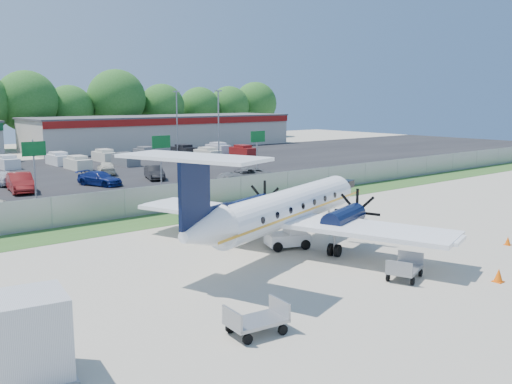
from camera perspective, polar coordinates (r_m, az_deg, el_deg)
ground at (r=31.75m, az=6.90°, el=-5.47°), size 170.00×170.00×0.00m
grass_verge at (r=40.75m, az=-5.35°, el=-2.12°), size 170.00×4.00×0.02m
access_road at (r=46.63m, az=-10.16°, el=-0.76°), size 170.00×8.00×0.02m
parking_lot at (r=65.60m, az=-19.15°, el=1.78°), size 170.00×32.00×0.02m
perimeter_fence at (r=42.21m, az=-6.88°, el=-0.37°), size 120.00×0.06×1.99m
building_east at (r=96.29m, az=-9.18°, el=6.00°), size 44.40×12.40×5.24m
sign_left at (r=46.55m, az=-21.31°, el=3.21°), size 1.80×0.26×5.00m
sign_mid at (r=50.99m, az=-9.47°, el=4.20°), size 1.80×0.26×5.00m
sign_right at (r=57.23m, az=0.15°, el=4.88°), size 1.80×0.26×5.00m
light_pole_ne at (r=72.76m, az=-3.77°, el=7.10°), size 0.90×0.35×9.09m
light_pole_se at (r=81.10m, az=-7.91°, el=7.26°), size 0.90×0.35×9.09m
aircraft at (r=30.84m, az=2.91°, el=-1.62°), size 18.73×18.24×5.75m
pushback_tug at (r=31.33m, az=3.29°, el=-4.53°), size 2.57×2.25×1.21m
baggage_cart_near at (r=20.21m, az=0.05°, el=-12.70°), size 2.17×1.45×1.08m
baggage_cart_far at (r=26.84m, az=14.65°, el=-7.40°), size 2.29×1.83×1.05m
service_container at (r=18.15m, az=-21.81°, el=-13.66°), size 2.67×2.67×2.57m
cone_nose at (r=34.81m, az=23.87°, el=-4.51°), size 0.34×0.34×0.48m
cone_port_wing at (r=27.81m, az=23.09°, el=-7.70°), size 0.44×0.44×0.62m
cone_starboard_wing at (r=42.93m, az=-1.16°, el=-1.16°), size 0.37×0.37×0.52m
road_car_west at (r=40.75m, az=-24.20°, el=-2.92°), size 6.14×3.75×1.59m
road_car_mid at (r=54.63m, az=-1.22°, el=0.85°), size 5.99×4.33×1.51m
road_car_east at (r=61.78m, az=10.72°, el=1.68°), size 3.83×1.65×1.29m
parked_car_b at (r=53.63m, az=-22.43°, el=-0.02°), size 2.58×5.39×1.71m
parked_car_c at (r=55.28m, az=-15.32°, el=0.62°), size 3.46×4.99×1.34m
parked_car_d at (r=58.32m, az=-10.11°, el=1.25°), size 2.73×4.44×1.38m
parked_car_e at (r=60.54m, az=-6.22°, el=1.63°), size 3.38×5.16×1.61m
parked_car_f at (r=58.60m, az=-24.17°, el=0.61°), size 2.72×4.93×1.35m
parked_car_g at (r=63.06m, az=-14.72°, el=1.69°), size 3.07×4.60×1.45m
far_parking_rows at (r=70.29m, az=-20.56°, el=2.16°), size 56.00×10.00×1.60m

